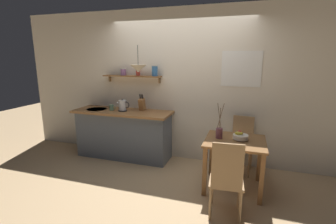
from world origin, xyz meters
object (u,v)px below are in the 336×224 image
Objects in this scene: dining_chair_near at (227,177)px; twig_vase at (219,132)px; coffee_mug_by_sink at (112,108)px; fruit_bowl at (240,136)px; pendant_lamp at (138,68)px; electric_kettle at (123,106)px; dining_table at (235,149)px; dining_chair_far at (242,141)px; knife_block at (142,104)px.

twig_vase is (-0.18, 0.75, 0.29)m from dining_chair_near.
coffee_mug_by_sink reaches higher than dining_chair_near.
coffee_mug_by_sink is at bearing 166.59° from twig_vase.
pendant_lamp is at bearing 165.03° from fruit_bowl.
fruit_bowl is at bearing -12.61° from electric_kettle.
dining_table is 0.74m from dining_chair_near.
twig_vase is (-0.23, 0.02, 0.21)m from dining_table.
twig_vase is 2.08m from coffee_mug_by_sink.
pendant_lamp is (-1.78, -0.12, 1.16)m from dining_chair_far.
dining_chair_near is at bearing -29.34° from coffee_mug_by_sink.
electric_kettle is (-1.97, 1.24, 0.48)m from dining_chair_near.
knife_block is at bearing 139.90° from dining_chair_near.
knife_block reaches higher than coffee_mug_by_sink.
pendant_lamp is at bearing -84.23° from knife_block.
coffee_mug_by_sink is at bearing 150.66° from dining_chair_near.
dining_chair_far is 0.75m from twig_vase.
knife_block is (-1.48, 0.64, 0.21)m from twig_vase.
dining_table is at bearing -5.23° from twig_vase.
electric_kettle is 0.79× the size of knife_block.
electric_kettle is 0.53× the size of pendant_lamp.
coffee_mug_by_sink is (-2.31, 0.46, 0.17)m from fruit_bowl.
electric_kettle is 0.75m from pendant_lamp.
electric_kettle is at bearing -176.64° from dining_chair_far.
pendant_lamp is (0.55, 0.01, 0.72)m from coffee_mug_by_sink.
fruit_bowl is 0.46× the size of pendant_lamp.
coffee_mug_by_sink is at bearing -176.83° from dining_chair_far.
twig_vase is at bearing 174.77° from dining_table.
fruit_bowl is at bearing 3.97° from twig_vase.
dining_chair_near is 4.58× the size of fruit_bowl.
twig_vase reaches higher than coffee_mug_by_sink.
knife_block is at bearing 178.92° from dining_chair_far.
electric_kettle reaches higher than dining_chair_far.
dining_chair_near is at bearing -93.69° from dining_table.
dining_chair_far is 3.78× the size of electric_kettle.
dining_table is 0.85× the size of dining_chair_near.
fruit_bowl is (-0.02, -0.59, 0.27)m from dining_chair_far.
pendant_lamp is at bearing 142.89° from dining_chair_near.
dining_table is 0.64m from dining_chair_far.
dining_table is 2.07m from pendant_lamp.
coffee_mug_by_sink is (-2.33, -0.13, 0.44)m from dining_chair_far.
electric_kettle reaches higher than dining_table.
dining_table is 1.60× the size of twig_vase.
dining_table is at bearing -97.64° from dining_chair_far.
twig_vase reaches higher than dining_table.
fruit_bowl is at bearing -14.97° from pendant_lamp.
fruit_bowl is 0.29m from twig_vase.
knife_block reaches higher than fruit_bowl.
twig_vase is 1.87m from electric_kettle.
twig_vase is at bearing -15.19° from electric_kettle.
dining_chair_near is 3.17× the size of knife_block.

